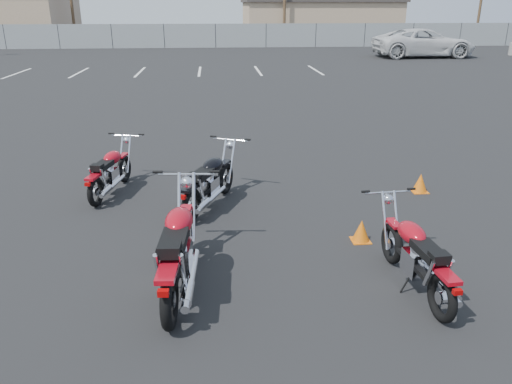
{
  "coord_description": "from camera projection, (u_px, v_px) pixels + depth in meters",
  "views": [
    {
      "loc": [
        -0.39,
        -6.12,
        3.19
      ],
      "look_at": [
        0.2,
        0.6,
        0.65
      ],
      "focal_mm": 35.0,
      "sensor_mm": 36.0,
      "label": 1
    }
  ],
  "objects": [
    {
      "name": "ground",
      "position": [
        245.0,
        252.0,
        6.87
      ],
      "size": [
        120.0,
        120.0,
        0.0
      ],
      "primitive_type": "plane",
      "color": "black",
      "rests_on": "ground"
    },
    {
      "name": "motorcycle_front_red",
      "position": [
        110.0,
        172.0,
        8.86
      ],
      "size": [
        0.8,
        1.82,
        0.89
      ],
      "color": "black",
      "rests_on": "ground"
    },
    {
      "name": "motorcycle_second_black",
      "position": [
        209.0,
        182.0,
        8.24
      ],
      "size": [
        1.2,
        1.94,
        0.98
      ],
      "color": "black",
      "rests_on": "ground"
    },
    {
      "name": "motorcycle_third_red",
      "position": [
        179.0,
        249.0,
        5.83
      ],
      "size": [
        0.89,
        2.3,
        1.12
      ],
      "color": "black",
      "rests_on": "ground"
    },
    {
      "name": "motorcycle_rear_red",
      "position": [
        417.0,
        256.0,
        5.85
      ],
      "size": [
        0.74,
        1.91,
        0.93
      ],
      "color": "black",
      "rests_on": "ground"
    },
    {
      "name": "training_cone_near",
      "position": [
        361.0,
        231.0,
        7.13
      ],
      "size": [
        0.27,
        0.27,
        0.32
      ],
      "color": "orange",
      "rests_on": "ground"
    },
    {
      "name": "training_cone_extra",
      "position": [
        420.0,
        183.0,
        9.02
      ],
      "size": [
        0.28,
        0.28,
        0.34
      ],
      "color": "orange",
      "rests_on": "ground"
    },
    {
      "name": "chainlink_fence",
      "position": [
        216.0,
        36.0,
        39.18
      ],
      "size": [
        80.06,
        0.06,
        1.8
      ],
      "color": "gray",
      "rests_on": "ground"
    },
    {
      "name": "tan_building_east",
      "position": [
        318.0,
        19.0,
        48.05
      ],
      "size": [
        14.4,
        9.4,
        3.7
      ],
      "color": "tan",
      "rests_on": "ground"
    },
    {
      "name": "parking_line_stripes",
      "position": [
        170.0,
        72.0,
        25.31
      ],
      "size": [
        15.12,
        4.0,
        0.01
      ],
      "color": "silver",
      "rests_on": "ground"
    },
    {
      "name": "white_van",
      "position": [
        425.0,
        35.0,
        31.82
      ],
      "size": [
        2.96,
        7.38,
        2.8
      ],
      "primitive_type": "imported",
      "rotation": [
        0.0,
        0.0,
        1.57
      ],
      "color": "silver",
      "rests_on": "ground"
    }
  ]
}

